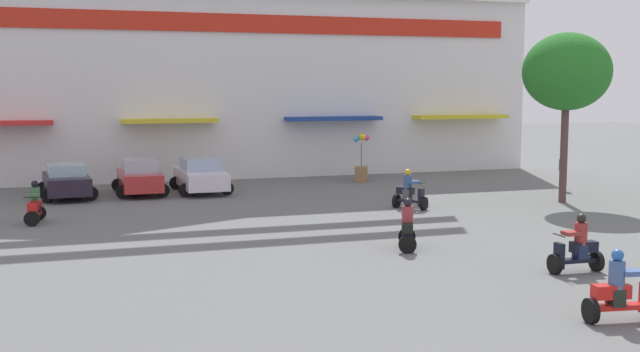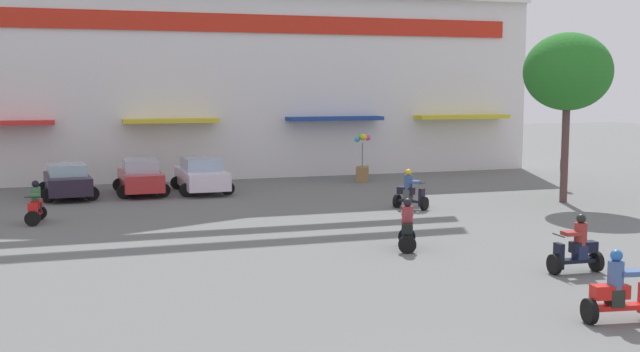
% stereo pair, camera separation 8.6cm
% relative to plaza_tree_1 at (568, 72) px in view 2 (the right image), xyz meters
% --- Properties ---
extents(ground_plane, '(128.00, 128.00, 0.00)m').
position_rel_plaza_tree_1_xyz_m(ground_plane, '(-14.16, -5.00, -5.30)').
color(ground_plane, slate).
extents(colonial_building, '(39.74, 17.49, 18.61)m').
position_rel_plaza_tree_1_xyz_m(colonial_building, '(-14.16, 18.38, 2.87)').
color(colonial_building, silver).
rests_on(colonial_building, ground).
extents(plaza_tree_1, '(3.54, 3.53, 6.90)m').
position_rel_plaza_tree_1_xyz_m(plaza_tree_1, '(0.00, 0.00, 0.00)').
color(plaza_tree_1, brown).
rests_on(plaza_tree_1, ground).
extents(parked_car_0, '(2.52, 4.05, 1.46)m').
position_rel_plaza_tree_1_xyz_m(parked_car_0, '(-19.36, 7.66, -4.56)').
color(parked_car_0, '#261D2B').
rests_on(parked_car_0, ground).
extents(parked_car_1, '(2.28, 3.96, 1.55)m').
position_rel_plaza_tree_1_xyz_m(parked_car_1, '(-16.29, 7.83, -4.53)').
color(parked_car_1, '#B82C2D').
rests_on(parked_car_1, ground).
extents(parked_car_2, '(2.45, 4.36, 1.57)m').
position_rel_plaza_tree_1_xyz_m(parked_car_2, '(-13.62, 7.68, -4.51)').
color(parked_car_2, white).
rests_on(parked_car_2, ground).
extents(scooter_rider_0, '(1.02, 1.44, 1.52)m').
position_rel_plaza_tree_1_xyz_m(scooter_rider_0, '(-9.97, -6.51, -4.68)').
color(scooter_rider_0, black).
rests_on(scooter_rider_0, ground).
extents(scooter_rider_4, '(0.72, 1.44, 1.49)m').
position_rel_plaza_tree_1_xyz_m(scooter_rider_4, '(-20.44, 1.56, -4.70)').
color(scooter_rider_4, black).
rests_on(scooter_rider_4, ground).
extents(scooter_rider_5, '(1.54, 0.73, 1.50)m').
position_rel_plaza_tree_1_xyz_m(scooter_rider_5, '(-8.86, -14.34, -4.70)').
color(scooter_rider_5, black).
rests_on(scooter_rider_5, ground).
extents(scooter_rider_8, '(1.39, 0.58, 1.53)m').
position_rel_plaza_tree_1_xyz_m(scooter_rider_8, '(-7.06, -10.52, -4.68)').
color(scooter_rider_8, black).
rests_on(scooter_rider_8, ground).
extents(scooter_rider_9, '(1.23, 1.36, 1.55)m').
position_rel_plaza_tree_1_xyz_m(scooter_rider_9, '(-6.72, 0.36, -4.66)').
color(scooter_rider_9, black).
rests_on(scooter_rider_9, ground).
extents(pedestrian_0, '(0.42, 0.42, 1.64)m').
position_rel_plaza_tree_1_xyz_m(pedestrian_0, '(2.28, 3.24, -4.35)').
color(pedestrian_0, black).
rests_on(pedestrian_0, ground).
extents(balloon_vendor_cart, '(0.91, 1.07, 2.41)m').
position_rel_plaza_tree_1_xyz_m(balloon_vendor_cart, '(-5.33, 9.07, -4.54)').
color(balloon_vendor_cart, olive).
rests_on(balloon_vendor_cart, ground).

